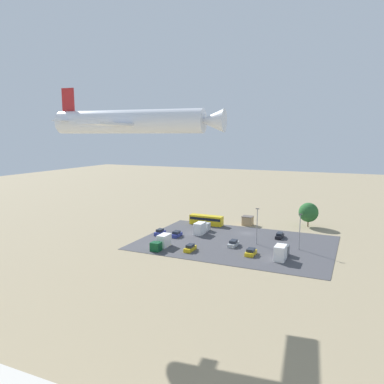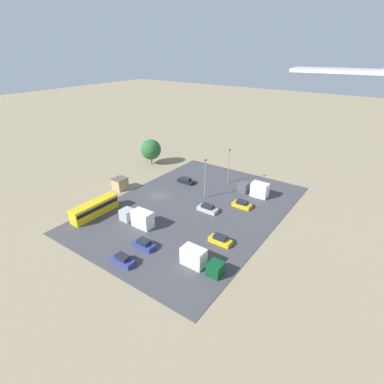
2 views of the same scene
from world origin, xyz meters
name	(u,v)px [view 1 (image 1 of 2)]	position (x,y,z in m)	size (l,w,h in m)	color
ground_plane	(247,233)	(0.00, 0.00, 0.00)	(400.00, 400.00, 0.00)	gray
parking_lot_surface	(236,243)	(0.00, 10.34, 0.04)	(49.84, 35.37, 0.08)	#424247
shed_building	(248,221)	(2.60, -10.24, 1.44)	(3.37, 3.11, 2.85)	tan
bus	(206,220)	(14.53, -4.87, 1.71)	(10.68, 2.61, 3.02)	gold
parked_car_0	(176,234)	(16.93, 11.48, 0.73)	(1.86, 4.04, 1.56)	navy
parked_car_1	(251,252)	(-6.45, 18.81, 0.71)	(1.98, 4.15, 1.51)	gold
parked_car_2	(233,244)	(-0.45, 13.63, 0.72)	(1.84, 4.48, 1.53)	#ADB2B7
parked_car_3	(160,232)	(22.09, 11.67, 0.76)	(1.70, 4.07, 1.64)	navy
parked_car_4	(190,248)	(8.01, 21.76, 0.74)	(1.71, 4.23, 1.57)	gold
parked_car_5	(280,236)	(-9.69, 1.03, 0.69)	(1.71, 4.51, 1.47)	black
parked_truck_0	(281,252)	(-13.53, 18.60, 1.64)	(2.37, 7.22, 3.40)	#4C5156
parked_truck_1	(162,242)	(15.57, 22.37, 1.49)	(2.34, 7.24, 3.09)	#0C4723
parked_truck_2	(201,228)	(11.98, 5.23, 1.61)	(2.39, 7.65, 3.34)	#ADB2B7
tree_near_shed	(308,212)	(-15.11, -15.84, 4.53)	(5.99, 5.99, 7.53)	brown
light_pole_lot_centre	(300,230)	(-16.22, 9.81, 5.02)	(0.90, 0.28, 9.02)	gray
light_pole_lot_edge	(257,225)	(-5.45, 9.63, 5.26)	(0.90, 0.28, 9.48)	gray
airplane	(137,122)	(8.24, 44.31, 30.52)	(32.24, 25.84, 8.47)	silver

